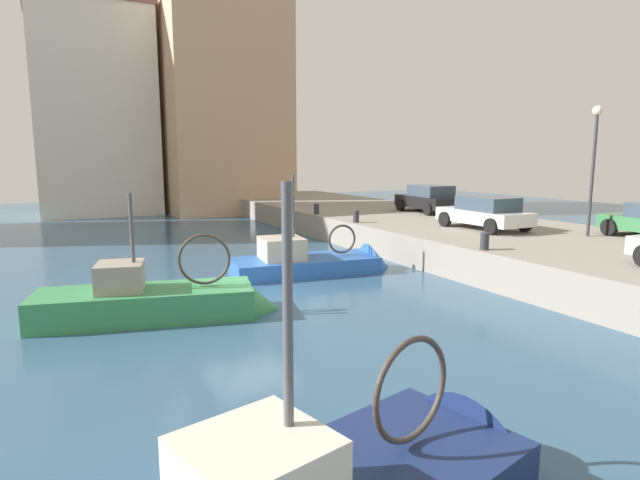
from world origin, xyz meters
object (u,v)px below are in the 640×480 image
(mooring_bollard_south, at_px, (485,241))
(fishing_boat_green, at_px, (160,314))
(parked_car_black, at_px, (429,199))
(mooring_bollard_mid, at_px, (356,217))
(mooring_bollard_north, at_px, (317,209))
(parked_car_white, at_px, (485,212))
(quay_streetlamp, at_px, (594,149))
(fishing_boat_blue, at_px, (316,269))

(mooring_bollard_south, bearing_deg, fishing_boat_green, 172.49)
(parked_car_black, height_order, mooring_bollard_south, parked_car_black)
(parked_car_black, relative_size, mooring_bollard_mid, 7.19)
(fishing_boat_green, distance_m, mooring_bollard_south, 10.21)
(mooring_bollard_south, xyz_separation_m, mooring_bollard_mid, (0.00, 8.00, 0.00))
(mooring_bollard_north, bearing_deg, parked_car_white, -66.81)
(quay_streetlamp, bearing_deg, parked_car_white, 122.56)
(parked_car_white, xyz_separation_m, quay_streetlamp, (2.07, -3.24, 2.56))
(parked_car_white, xyz_separation_m, mooring_bollard_north, (-3.58, 8.36, -0.42))
(parked_car_white, height_order, quay_streetlamp, quay_streetlamp)
(parked_car_white, height_order, mooring_bollard_mid, parked_car_white)
(fishing_boat_green, distance_m, parked_car_white, 13.93)
(parked_car_black, bearing_deg, parked_car_white, -109.17)
(parked_car_black, xyz_separation_m, mooring_bollard_mid, (-5.79, -1.99, -0.47))
(mooring_bollard_south, height_order, mooring_bollard_mid, same)
(mooring_bollard_mid, distance_m, quay_streetlamp, 9.93)
(mooring_bollard_mid, relative_size, quay_streetlamp, 0.11)
(mooring_bollard_mid, distance_m, mooring_bollard_north, 4.00)
(fishing_boat_blue, height_order, mooring_bollard_south, fishing_boat_blue)
(parked_car_black, bearing_deg, mooring_bollard_south, -120.09)
(mooring_bollard_north, bearing_deg, mooring_bollard_south, -90.00)
(mooring_bollard_north, bearing_deg, parked_car_black, -19.16)
(quay_streetlamp, bearing_deg, fishing_boat_blue, 158.05)
(fishing_boat_green, bearing_deg, mooring_bollard_mid, 33.65)
(parked_car_white, bearing_deg, fishing_boat_green, -170.33)
(fishing_boat_blue, distance_m, fishing_boat_green, 6.75)
(parked_car_white, distance_m, quay_streetlamp, 4.62)
(fishing_boat_blue, bearing_deg, parked_car_black, 30.39)
(parked_car_white, xyz_separation_m, parked_car_black, (2.21, 6.35, 0.05))
(fishing_boat_blue, height_order, parked_car_black, fishing_boat_blue)
(mooring_bollard_south, distance_m, mooring_bollard_mid, 8.00)
(fishing_boat_blue, bearing_deg, mooring_bollard_south, -47.19)
(mooring_bollard_south, bearing_deg, quay_streetlamp, 4.05)
(fishing_boat_blue, height_order, mooring_bollard_north, fishing_boat_blue)
(parked_car_black, xyz_separation_m, mooring_bollard_north, (-5.79, 2.01, -0.47))
(quay_streetlamp, bearing_deg, mooring_bollard_south, -175.95)
(parked_car_black, relative_size, mooring_bollard_south, 7.19)
(fishing_boat_green, relative_size, quay_streetlamp, 1.34)
(mooring_bollard_north, xyz_separation_m, quay_streetlamp, (5.65, -11.60, 2.98))
(parked_car_black, height_order, quay_streetlamp, quay_streetlamp)
(mooring_bollard_south, height_order, quay_streetlamp, quay_streetlamp)
(fishing_boat_blue, bearing_deg, fishing_boat_green, -154.08)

